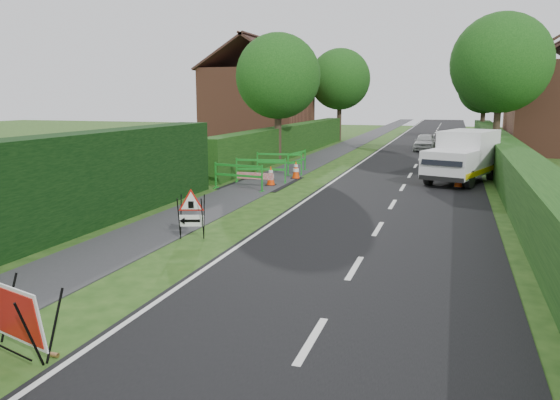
# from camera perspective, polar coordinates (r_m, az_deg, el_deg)

# --- Properties ---
(ground) EXTENTS (120.00, 120.00, 0.00)m
(ground) POSITION_cam_1_polar(r_m,az_deg,el_deg) (10.96, -6.23, -7.47)
(ground) COLOR #204313
(ground) RESTS_ON ground
(road_surface) EXTENTS (6.00, 90.00, 0.02)m
(road_surface) POSITION_cam_1_polar(r_m,az_deg,el_deg) (44.67, 15.42, 5.91)
(road_surface) COLOR black
(road_surface) RESTS_ON ground
(footpath) EXTENTS (2.00, 90.00, 0.02)m
(footpath) POSITION_cam_1_polar(r_m,az_deg,el_deg) (45.22, 8.41, 6.23)
(footpath) COLOR #2D2D30
(footpath) RESTS_ON ground
(hedge_west_near) EXTENTS (1.10, 18.00, 2.50)m
(hedge_west_near) POSITION_cam_1_polar(r_m,az_deg,el_deg) (13.70, -25.81, -4.80)
(hedge_west_near) COLOR black
(hedge_west_near) RESTS_ON ground
(hedge_west_far) EXTENTS (1.00, 24.00, 1.80)m
(hedge_west_far) POSITION_cam_1_polar(r_m,az_deg,el_deg) (33.02, 1.27, 4.74)
(hedge_west_far) COLOR #14380F
(hedge_west_far) RESTS_ON ground
(hedge_east) EXTENTS (1.20, 50.00, 1.50)m
(hedge_east) POSITION_cam_1_polar(r_m,az_deg,el_deg) (25.83, 22.48, 2.28)
(hedge_east) COLOR #14380F
(hedge_east) RESTS_ON ground
(house_west) EXTENTS (7.50, 7.40, 7.88)m
(house_west) POSITION_cam_1_polar(r_m,az_deg,el_deg) (42.01, -2.23, 9.95)
(house_west) COLOR brown
(house_west) RESTS_ON ground
(house_east_b) EXTENTS (7.50, 7.40, 7.88)m
(house_east_b) POSITION_cam_1_polar(r_m,az_deg,el_deg) (52.09, 26.54, 8.99)
(house_east_b) COLOR brown
(house_east_b) RESTS_ON ground
(tree_nw) EXTENTS (4.40, 4.40, 6.70)m
(tree_nw) POSITION_cam_1_polar(r_m,az_deg,el_deg) (28.92, -0.21, 12.79)
(tree_nw) COLOR #2D2116
(tree_nw) RESTS_ON ground
(tree_ne) EXTENTS (5.20, 5.20, 7.79)m
(tree_ne) POSITION_cam_1_polar(r_m,az_deg,el_deg) (31.63, 22.10, 13.11)
(tree_ne) COLOR #2D2116
(tree_ne) RESTS_ON ground
(tree_fw) EXTENTS (4.80, 4.80, 7.24)m
(tree_fw) POSITION_cam_1_polar(r_m,az_deg,el_deg) (44.42, 6.28, 12.43)
(tree_fw) COLOR #2D2116
(tree_fw) RESTS_ON ground
(tree_fe) EXTENTS (4.20, 4.20, 6.33)m
(tree_fe) POSITION_cam_1_polar(r_m,az_deg,el_deg) (47.56, 20.62, 10.97)
(tree_fe) COLOR #2D2116
(tree_fe) RESTS_ON ground
(red_rect_sign) EXTENTS (1.27, 0.98, 0.97)m
(red_rect_sign) POSITION_cam_1_polar(r_m,az_deg,el_deg) (8.14, -25.86, -10.88)
(red_rect_sign) COLOR black
(red_rect_sign) RESTS_ON ground
(triangle_sign) EXTENTS (0.90, 0.90, 1.05)m
(triangle_sign) POSITION_cam_1_polar(r_m,az_deg,el_deg) (13.31, -9.40, -1.06)
(triangle_sign) COLOR black
(triangle_sign) RESTS_ON ground
(works_van) EXTENTS (3.10, 4.84, 2.07)m
(works_van) POSITION_cam_1_polar(r_m,az_deg,el_deg) (23.38, 18.60, 4.45)
(works_van) COLOR silver
(works_van) RESTS_ON ground
(traffic_cone_0) EXTENTS (0.38, 0.38, 0.79)m
(traffic_cone_0) POSITION_cam_1_polar(r_m,az_deg,el_deg) (21.97, 18.17, 2.25)
(traffic_cone_0) COLOR black
(traffic_cone_0) RESTS_ON ground
(traffic_cone_1) EXTENTS (0.38, 0.38, 0.79)m
(traffic_cone_1) POSITION_cam_1_polar(r_m,az_deg,el_deg) (23.75, 19.03, 2.79)
(traffic_cone_1) COLOR black
(traffic_cone_1) RESTS_ON ground
(traffic_cone_2) EXTENTS (0.38, 0.38, 0.79)m
(traffic_cone_2) POSITION_cam_1_polar(r_m,az_deg,el_deg) (24.70, 18.93, 3.08)
(traffic_cone_2) COLOR black
(traffic_cone_2) RESTS_ON ground
(traffic_cone_3) EXTENTS (0.38, 0.38, 0.79)m
(traffic_cone_3) POSITION_cam_1_polar(r_m,az_deg,el_deg) (21.35, -0.97, 2.55)
(traffic_cone_3) COLOR black
(traffic_cone_3) RESTS_ON ground
(traffic_cone_4) EXTENTS (0.38, 0.38, 0.79)m
(traffic_cone_4) POSITION_cam_1_polar(r_m,az_deg,el_deg) (23.15, 1.68, 3.18)
(traffic_cone_4) COLOR black
(traffic_cone_4) RESTS_ON ground
(ped_barrier_0) EXTENTS (2.09, 0.66, 1.00)m
(ped_barrier_0) POSITION_cam_1_polar(r_m,az_deg,el_deg) (20.33, -4.38, 2.79)
(ped_barrier_0) COLOR #188421
(ped_barrier_0) RESTS_ON ground
(ped_barrier_1) EXTENTS (2.09, 0.68, 1.00)m
(ped_barrier_1) POSITION_cam_1_polar(r_m,az_deg,el_deg) (22.07, -2.02, 3.44)
(ped_barrier_1) COLOR #188421
(ped_barrier_1) RESTS_ON ground
(ped_barrier_2) EXTENTS (2.09, 0.60, 1.00)m
(ped_barrier_2) POSITION_cam_1_polar(r_m,az_deg,el_deg) (24.36, -0.08, 4.12)
(ped_barrier_2) COLOR #188421
(ped_barrier_2) RESTS_ON ground
(ped_barrier_3) EXTENTS (0.59, 2.09, 1.00)m
(ped_barrier_3) POSITION_cam_1_polar(r_m,az_deg,el_deg) (24.92, 1.78, 4.27)
(ped_barrier_3) COLOR #188421
(ped_barrier_3) RESTS_ON ground
(redwhite_plank) EXTENTS (1.50, 0.10, 0.25)m
(redwhite_plank) POSITION_cam_1_polar(r_m,az_deg,el_deg) (20.98, -2.63, 1.31)
(redwhite_plank) COLOR red
(redwhite_plank) RESTS_ON ground
(litter_can) EXTENTS (0.12, 0.07, 0.07)m
(litter_can) POSITION_cam_1_polar(r_m,az_deg,el_deg) (8.12, -22.49, -14.94)
(litter_can) COLOR #BF7F4C
(litter_can) RESTS_ON ground
(hatchback_car) EXTENTS (1.36, 3.25, 1.10)m
(hatchback_car) POSITION_cam_1_polar(r_m,az_deg,el_deg) (37.06, 14.90, 5.88)
(hatchback_car) COLOR silver
(hatchback_car) RESTS_ON ground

